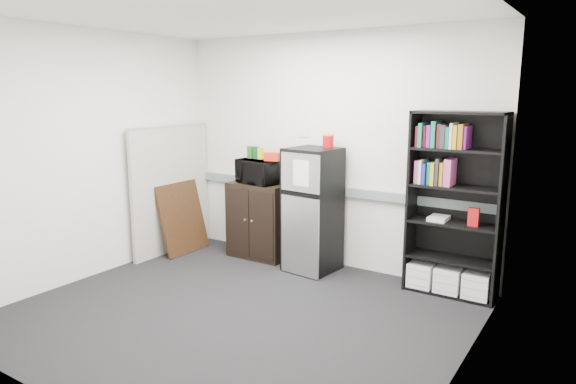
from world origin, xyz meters
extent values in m
plane|color=black|center=(0.00, 0.00, 0.00)|extent=(4.00, 4.00, 0.00)
cube|color=white|center=(0.00, 1.75, 1.35)|extent=(4.00, 0.02, 2.70)
cube|color=white|center=(2.00, 0.00, 1.35)|extent=(0.02, 3.50, 2.70)
cube|color=white|center=(-2.00, 0.00, 1.35)|extent=(0.02, 3.50, 2.70)
cube|color=white|center=(0.00, 0.00, 2.70)|extent=(4.00, 3.50, 0.02)
cube|color=slate|center=(0.00, 1.72, 0.90)|extent=(3.92, 0.05, 0.10)
cube|color=white|center=(-0.35, 1.74, 1.55)|extent=(0.14, 0.00, 0.10)
cube|color=black|center=(1.09, 1.56, 0.93)|extent=(0.02, 0.34, 1.85)
cube|color=black|center=(1.97, 1.56, 0.93)|extent=(0.02, 0.34, 1.85)
cube|color=black|center=(1.53, 1.72, 0.93)|extent=(0.90, 0.02, 1.85)
cube|color=black|center=(1.53, 1.56, 1.84)|extent=(0.90, 0.34, 0.02)
cube|color=black|center=(1.53, 1.56, 0.02)|extent=(0.85, 0.32, 0.03)
cube|color=black|center=(1.53, 1.56, 0.37)|extent=(0.85, 0.32, 0.03)
cube|color=black|center=(1.53, 1.56, 0.74)|extent=(0.85, 0.32, 0.02)
cube|color=black|center=(1.53, 1.56, 1.11)|extent=(0.85, 0.32, 0.02)
cube|color=black|center=(1.53, 1.56, 1.48)|extent=(0.85, 0.32, 0.02)
cube|color=white|center=(1.25, 1.55, 0.16)|extent=(0.25, 0.30, 0.25)
cube|color=white|center=(1.53, 1.55, 0.16)|extent=(0.25, 0.30, 0.25)
cube|color=white|center=(1.81, 1.55, 0.16)|extent=(0.25, 0.30, 0.25)
cube|color=#ABA397|center=(-1.90, 1.08, 0.80)|extent=(0.05, 1.30, 1.60)
cube|color=#B2B2B7|center=(-1.90, 1.08, 1.61)|extent=(0.06, 1.30, 0.02)
cube|color=black|center=(-0.81, 1.50, 0.47)|extent=(0.75, 0.47, 0.93)
cube|color=black|center=(-0.99, 1.27, 0.47)|extent=(0.34, 0.01, 0.82)
cube|color=black|center=(-0.63, 1.27, 0.47)|extent=(0.34, 0.01, 0.82)
cylinder|color=#B2B2B7|center=(-0.86, 1.25, 0.51)|extent=(0.02, 0.02, 0.02)
cylinder|color=#B2B2B7|center=(-0.76, 1.25, 0.51)|extent=(0.02, 0.02, 0.02)
imported|color=black|center=(-0.81, 1.48, 1.08)|extent=(0.57, 0.43, 0.29)
cube|color=#1F611B|center=(-0.97, 1.52, 1.30)|extent=(0.08, 0.06, 0.15)
cube|color=#0D3C21|center=(-0.87, 1.52, 1.30)|extent=(0.07, 0.05, 0.15)
cube|color=#D3C913|center=(-0.82, 1.52, 1.30)|extent=(0.07, 0.05, 0.14)
cube|color=red|center=(-0.60, 1.47, 1.28)|extent=(0.20, 0.14, 0.10)
cube|color=black|center=(-0.02, 1.43, 0.70)|extent=(0.58, 0.58, 1.40)
cube|color=#B7B7BC|center=(-0.02, 1.15, 1.17)|extent=(0.51, 0.07, 0.42)
cube|color=#B7B7BC|center=(-0.02, 1.15, 0.46)|extent=(0.51, 0.07, 0.89)
cube|color=black|center=(-0.02, 1.14, 0.94)|extent=(0.51, 0.06, 0.03)
cube|color=white|center=(0.00, 1.14, 1.17)|extent=(0.21, 0.02, 0.28)
cube|color=black|center=(-0.02, 1.43, 1.41)|extent=(0.58, 0.58, 0.02)
cylinder|color=#B2080F|center=(0.10, 1.55, 1.49)|extent=(0.12, 0.12, 0.15)
cylinder|color=gold|center=(0.10, 1.55, 1.58)|extent=(0.13, 0.13, 0.02)
cube|color=black|center=(-1.77, 1.12, 0.45)|extent=(0.26, 0.71, 0.89)
cube|color=beige|center=(-1.75, 1.12, 0.45)|extent=(0.19, 0.60, 0.75)
camera|label=1|loc=(2.83, -3.51, 2.04)|focal=32.00mm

